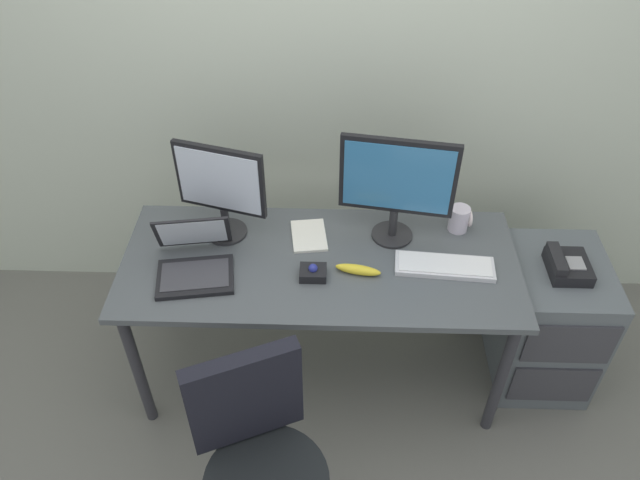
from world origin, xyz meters
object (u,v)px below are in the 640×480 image
(file_cabinet, at_px, (546,321))
(paper_notepad, at_px, (309,236))
(office_chair, at_px, (262,477))
(laptop, at_px, (194,260))
(banana, at_px, (358,270))
(monitor_side, at_px, (221,187))
(coffee_mug, at_px, (460,219))
(keyboard, at_px, (445,266))
(desk_phone, at_px, (567,265))
(trackball_mouse, at_px, (313,272))
(monitor_main, at_px, (397,183))

(file_cabinet, distance_m, paper_notepad, 1.20)
(office_chair, bearing_deg, paper_notepad, 82.34)
(laptop, xyz_separation_m, banana, (0.67, -0.00, -0.03))
(office_chair, height_order, monitor_side, monitor_side)
(office_chair, xyz_separation_m, coffee_mug, (0.79, 1.03, 0.37))
(keyboard, distance_m, paper_notepad, 0.60)
(laptop, relative_size, paper_notepad, 1.72)
(banana, bearing_deg, desk_phone, 6.78)
(file_cabinet, distance_m, trackball_mouse, 1.18)
(file_cabinet, height_order, banana, banana)
(office_chair, relative_size, coffee_mug, 8.20)
(coffee_mug, bearing_deg, laptop, -165.45)
(office_chair, relative_size, banana, 5.05)
(trackball_mouse, distance_m, paper_notepad, 0.25)
(file_cabinet, height_order, monitor_main, monitor_main)
(trackball_mouse, bearing_deg, keyboard, 6.71)
(laptop, bearing_deg, trackball_mouse, -3.17)
(banana, bearing_deg, coffee_mug, 33.18)
(office_chair, relative_size, paper_notepad, 4.61)
(office_chair, height_order, laptop, laptop)
(desk_phone, height_order, keyboard, keyboard)
(office_chair, xyz_separation_m, monitor_side, (-0.24, 0.97, 0.57))
(coffee_mug, bearing_deg, trackball_mouse, -153.35)
(monitor_main, relative_size, coffee_mug, 4.25)
(monitor_side, distance_m, laptop, 0.32)
(office_chair, xyz_separation_m, trackball_mouse, (0.16, 0.71, 0.33))
(monitor_main, distance_m, monitor_side, 0.73)
(file_cabinet, distance_m, monitor_main, 1.03)
(monitor_main, height_order, laptop, monitor_main)
(coffee_mug, height_order, banana, coffee_mug)
(desk_phone, relative_size, trackball_mouse, 1.82)
(office_chair, bearing_deg, monitor_side, 103.70)
(keyboard, distance_m, banana, 0.36)
(coffee_mug, xyz_separation_m, paper_notepad, (-0.66, -0.07, -0.05))
(desk_phone, relative_size, laptop, 0.56)
(file_cabinet, relative_size, monitor_main, 1.38)
(file_cabinet, xyz_separation_m, banana, (-0.90, -0.12, 0.43))
(desk_phone, height_order, trackball_mouse, trackball_mouse)
(office_chair, bearing_deg, laptop, 114.21)
(file_cabinet, bearing_deg, monitor_main, 171.29)
(office_chair, bearing_deg, banana, 65.13)
(banana, bearing_deg, office_chair, -114.87)
(keyboard, xyz_separation_m, banana, (-0.36, -0.04, 0.01))
(office_chair, distance_m, coffee_mug, 1.35)
(trackball_mouse, bearing_deg, monitor_side, 146.65)
(monitor_main, xyz_separation_m, laptop, (-0.83, -0.23, -0.24))
(file_cabinet, relative_size, trackball_mouse, 6.22)
(office_chair, xyz_separation_m, banana, (0.34, 0.74, 0.33))
(desk_phone, bearing_deg, monitor_side, 175.00)
(file_cabinet, bearing_deg, paper_notepad, 174.91)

